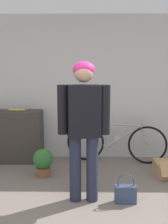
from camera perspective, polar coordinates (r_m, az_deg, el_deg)
wall_back at (r=4.81m, az=0.87°, el=5.19°), size 8.00×0.07×2.60m
side_shelf at (r=4.86m, az=-14.25°, el=-5.12°), size 0.88×0.41×0.92m
person at (r=3.18m, az=0.00°, el=-1.80°), size 0.64×0.29×1.75m
bicycle at (r=4.71m, az=6.96°, el=-6.51°), size 1.76×0.46×0.75m
banana at (r=4.76m, az=-14.37°, el=0.45°), size 0.32×0.09×0.04m
handbag at (r=3.46m, az=9.08°, el=-17.02°), size 0.27×0.11×0.38m
cardboard_box at (r=4.43m, az=17.79°, el=-11.65°), size 0.37×0.54×0.29m
potted_plant at (r=4.19m, az=-8.84°, el=-10.54°), size 0.31×0.31×0.43m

